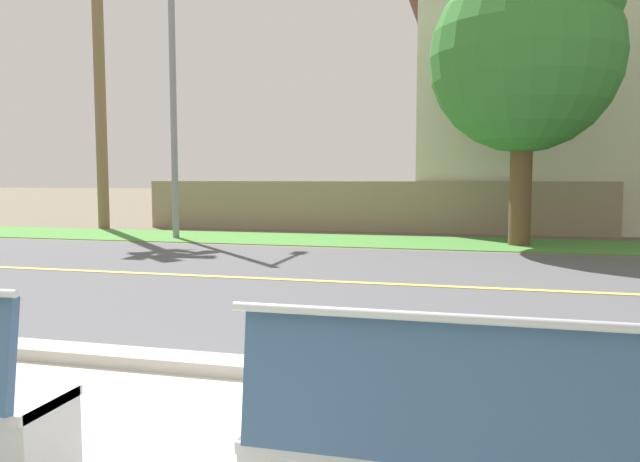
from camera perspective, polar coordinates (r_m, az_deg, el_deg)
ground_plane at (r=10.04m, az=6.13°, el=-3.53°), size 140.00×140.00×0.00m
curb_edge at (r=4.63m, az=-4.07°, el=-12.99°), size 44.00×0.30×0.11m
street_asphalt at (r=8.57m, az=4.71°, el=-4.95°), size 52.00×8.00×0.01m
road_centre_line at (r=8.57m, az=4.71°, el=-4.92°), size 48.00×0.14×0.01m
far_verge_grass at (r=14.16m, az=8.53°, el=-1.03°), size 48.00×2.80×0.02m
bench_right at (r=2.51m, az=16.63°, el=-19.23°), size 2.02×0.48×1.01m
streetlamp at (r=15.78m, az=-13.40°, el=14.70°), size 0.24×2.10×7.33m
shade_tree_far_left at (r=14.21m, az=19.32°, el=16.43°), size 4.07×4.07×6.72m
garden_wall at (r=16.84m, az=4.34°, el=2.32°), size 13.00×0.36×1.40m
house_across_street at (r=20.11m, az=23.33°, el=10.68°), size 9.92×6.91×7.14m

